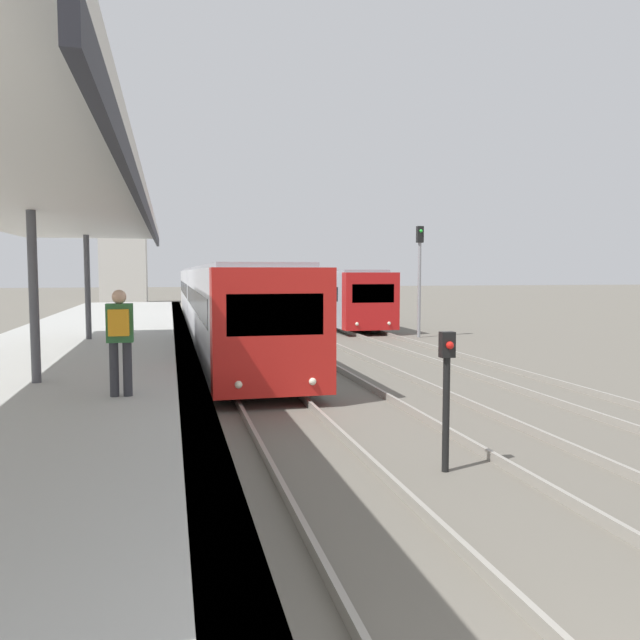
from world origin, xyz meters
TOP-DOWN VIEW (x-y plane):
  - platform_canopy at (-4.33, 9.55)m, footprint 4.00×18.34m
  - person_on_platform at (-2.83, 7.91)m, footprint 0.40×0.40m
  - train_near at (0.00, 27.55)m, footprint 2.56×34.54m
  - train_far at (6.57, 40.89)m, footprint 2.48×34.23m
  - signal_post_near at (1.68, 5.84)m, footprint 0.20×0.21m
  - signal_mast_far at (8.38, 22.95)m, footprint 0.28×0.29m
  - distant_domed_building at (-6.09, 57.35)m, footprint 4.00×4.00m

SIDE VIEW (x-z plane):
  - signal_post_near at x=1.68m, z-range 0.23..2.22m
  - train_far at x=6.57m, z-range 0.17..3.10m
  - train_near at x=0.00m, z-range 0.17..3.20m
  - person_on_platform at x=-2.83m, z-range 1.04..2.70m
  - signal_mast_far at x=8.38m, z-range 0.63..5.42m
  - platform_canopy at x=-4.33m, z-range 2.36..5.56m
  - distant_domed_building at x=-6.09m, z-range -0.34..10.42m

